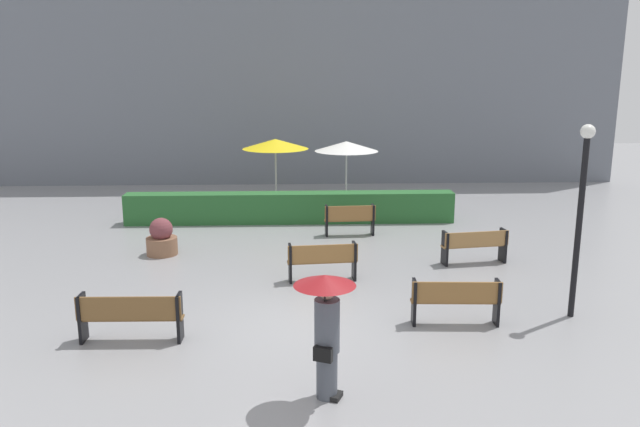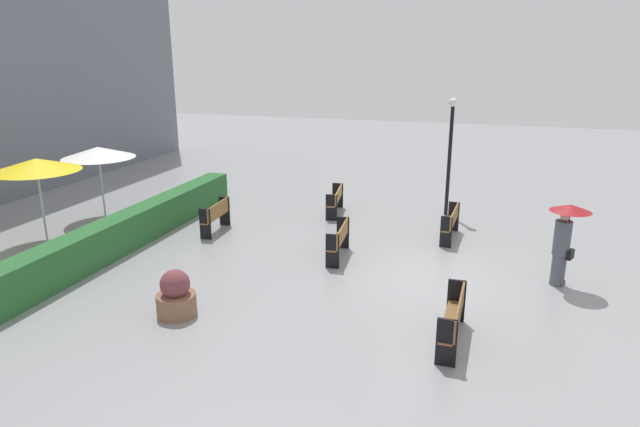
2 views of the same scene
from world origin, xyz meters
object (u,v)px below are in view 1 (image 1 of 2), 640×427
bench_back_row (350,218)px  lamp_post (581,201)px  bench_near_left (130,314)px  patio_umbrella_yellow (275,144)px  bench_near_right (456,299)px  pedestrian_with_umbrella (326,320)px  planter_pot (162,239)px  patio_umbrella_white (346,146)px  bench_far_right (475,244)px  bench_mid_center (323,259)px

bench_back_row → lamp_post: 7.79m
bench_near_left → patio_umbrella_yellow: (2.32, 11.59, 1.74)m
bench_near_left → bench_near_right: bearing=5.0°
bench_back_row → pedestrian_with_umbrella: bearing=-97.0°
planter_pot → patio_umbrella_white: patio_umbrella_white is taller
patio_umbrella_yellow → patio_umbrella_white: (2.54, -0.02, -0.09)m
bench_far_right → patio_umbrella_white: (-2.73, 7.12, 1.66)m
bench_near_left → bench_back_row: bearing=57.9°
planter_pot → patio_umbrella_white: 8.27m
bench_far_right → patio_umbrella_white: 7.80m
bench_near_right → bench_back_row: size_ratio=1.14×
bench_back_row → patio_umbrella_white: 4.51m
bench_far_right → lamp_post: (0.97, -3.56, 1.85)m
bench_near_left → bench_near_right: bench_near_right is taller
bench_mid_center → bench_back_row: (1.00, 4.13, 0.01)m
bench_back_row → patio_umbrella_yellow: size_ratio=0.62×
bench_mid_center → patio_umbrella_yellow: patio_umbrella_yellow is taller
bench_near_right → planter_pot: (-6.68, 5.05, -0.11)m
bench_far_right → bench_near_left: bearing=-149.6°
pedestrian_with_umbrella → patio_umbrella_white: bearing=84.2°
bench_mid_center → bench_back_row: bench_back_row is taller
patio_umbrella_white → bench_far_right: bearing=-69.1°
pedestrian_with_umbrella → planter_pot: bearing=117.4°
bench_near_left → planter_pot: (-0.58, 5.59, -0.10)m
bench_near_left → bench_back_row: size_ratio=1.24×
bench_near_right → bench_back_row: bench_back_row is taller
lamp_post → patio_umbrella_white: lamp_post is taller
pedestrian_with_umbrella → bench_mid_center: bearing=88.1°
patio_umbrella_yellow → lamp_post: bearing=-59.8°
planter_pot → patio_umbrella_yellow: bearing=64.2°
bench_mid_center → pedestrian_with_umbrella: 5.46m
bench_near_right → patio_umbrella_white: (-1.25, 11.03, 1.63)m
bench_near_right → patio_umbrella_white: 11.22m
planter_pot → pedestrian_with_umbrella: bearing=-62.6°
bench_far_right → bench_mid_center: bearing=-162.9°
bench_near_right → patio_umbrella_yellow: bearing=108.9°
patio_umbrella_yellow → patio_umbrella_white: patio_umbrella_yellow is taller
lamp_post → pedestrian_with_umbrella: bearing=-149.1°
bench_back_row → lamp_post: (3.92, -6.48, 1.83)m
bench_mid_center → lamp_post: lamp_post is taller
lamp_post → planter_pot: bearing=152.7°
lamp_post → patio_umbrella_white: (-3.70, 10.68, -0.19)m
bench_near_left → patio_umbrella_yellow: 11.95m
bench_far_right → planter_pot: bearing=172.0°
bench_near_right → lamp_post: size_ratio=0.45×
bench_mid_center → bench_back_row: bearing=76.4°
bench_far_right → lamp_post: lamp_post is taller
bench_near_right → patio_umbrella_yellow: 11.81m
planter_pot → bench_near_right: bearing=-37.1°
planter_pot → bench_near_left: bearing=-84.1°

